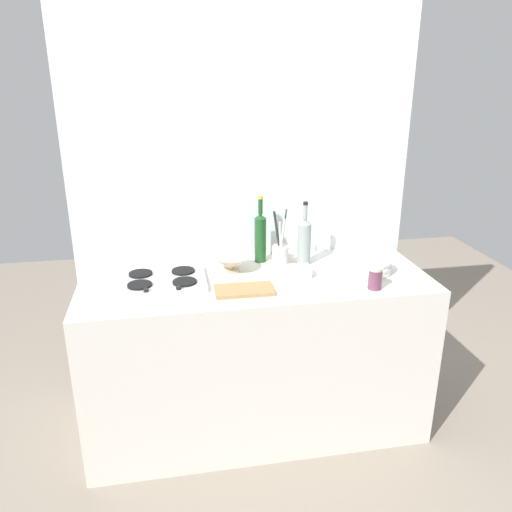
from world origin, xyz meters
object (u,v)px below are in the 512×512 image
utensil_crock (280,254)px  condiment_jar_front (282,253)px  plate_stack (369,265)px  butter_dish (296,272)px  mixing_bowl (231,263)px  stovetop_hob (162,280)px  wine_bottle_leftmost (304,241)px  wine_bottle_mid_left (260,236)px  cutting_board (244,290)px  condiment_jar_rear (375,278)px

utensil_crock → condiment_jar_front: size_ratio=4.26×
plate_stack → butter_dish: 0.40m
mixing_bowl → butter_dish: mixing_bowl is taller
stovetop_hob → plate_stack: (1.09, -0.05, 0.02)m
wine_bottle_leftmost → wine_bottle_mid_left: size_ratio=0.94×
plate_stack → utensil_crock: utensil_crock is taller
butter_dish → wine_bottle_leftmost: bearing=63.8°
mixing_bowl → utensil_crock: utensil_crock is taller
utensil_crock → cutting_board: 0.39m
stovetop_hob → wine_bottle_leftmost: bearing=9.8°
butter_dish → plate_stack: bearing=-0.3°
utensil_crock → mixing_bowl: bearing=-176.6°
mixing_bowl → utensil_crock: size_ratio=0.66×
wine_bottle_mid_left → utensil_crock: 0.16m
mixing_bowl → wine_bottle_leftmost: bearing=4.7°
wine_bottle_leftmost → condiment_jar_rear: wine_bottle_leftmost is taller
butter_dish → utensil_crock: bearing=106.8°
condiment_jar_front → condiment_jar_rear: (0.35, -0.49, 0.02)m
condiment_jar_rear → condiment_jar_front: bearing=126.0°
utensil_crock → stovetop_hob: bearing=-169.7°
utensil_crock → butter_dish: bearing=-73.2°
utensil_crock → condiment_jar_rear: utensil_crock is taller
wine_bottle_mid_left → mixing_bowl: wine_bottle_mid_left is taller
plate_stack → mixing_bowl: size_ratio=1.10×
wine_bottle_leftmost → utensil_crock: size_ratio=1.10×
condiment_jar_rear → wine_bottle_leftmost: bearing=122.8°
butter_dish → condiment_jar_front: (-0.01, 0.27, 0.01)m
condiment_jar_front → wine_bottle_leftmost: bearing=-42.7°
stovetop_hob → butter_dish: bearing=-3.8°
plate_stack → condiment_jar_front: size_ratio=3.10×
plate_stack → cutting_board: plate_stack is taller
plate_stack → wine_bottle_mid_left: wine_bottle_mid_left is taller
wine_bottle_leftmost → utensil_crock: 0.15m
condiment_jar_front → cutting_board: (-0.28, -0.41, -0.03)m
plate_stack → cutting_board: 0.71m
utensil_crock → wine_bottle_leftmost: bearing=7.3°
wine_bottle_mid_left → condiment_jar_rear: size_ratio=3.40×
wine_bottle_mid_left → butter_dish: wine_bottle_mid_left is taller
stovetop_hob → wine_bottle_leftmost: wine_bottle_leftmost is taller
stovetop_hob → cutting_board: size_ratio=1.53×
wine_bottle_leftmost → condiment_jar_rear: 0.47m
condiment_jar_rear → utensil_crock: bearing=136.1°
wine_bottle_mid_left → cutting_board: size_ratio=1.32×
wine_bottle_leftmost → wine_bottle_mid_left: wine_bottle_mid_left is taller
wine_bottle_mid_left → cutting_board: bearing=-111.4°
stovetop_hob → condiment_jar_front: (0.67, 0.23, 0.02)m
mixing_bowl → utensil_crock: (0.27, 0.02, 0.03)m
wine_bottle_mid_left → condiment_jar_rear: bearing=-44.9°
plate_stack → cutting_board: bearing=-169.2°
condiment_jar_front → stovetop_hob: bearing=-161.4°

